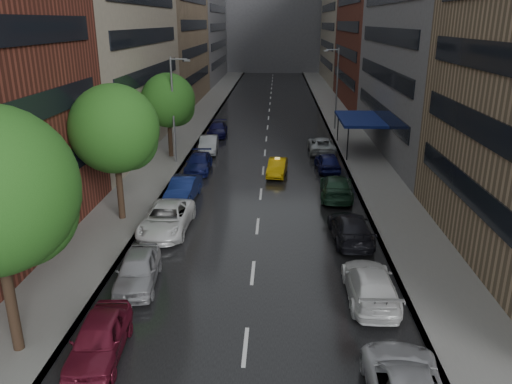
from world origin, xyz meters
TOP-DOWN VIEW (x-y plane):
  - road at (0.00, 50.00)m, footprint 14.00×140.00m
  - sidewalk_left at (-9.00, 50.00)m, footprint 4.00×140.00m
  - sidewalk_right at (9.00, 50.00)m, footprint 4.00×140.00m
  - building_far at (0.00, 118.00)m, footprint 40.00×14.00m
  - tree_mid at (-8.60, 16.68)m, footprint 5.36×5.36m
  - tree_far at (-8.60, 31.91)m, footprint 4.82×4.82m
  - taxi at (1.18, 26.83)m, footprint 1.81×4.16m
  - parked_cars_left at (-5.40, 20.91)m, footprint 2.75×42.91m
  - parked_cars_right at (5.40, 17.20)m, footprint 2.74×38.82m
  - street_lamp_left at (-7.72, 30.00)m, footprint 1.74×0.22m
  - street_lamp_right at (7.72, 45.00)m, footprint 1.74×0.22m
  - awning at (8.98, 35.00)m, footprint 4.00×8.00m

SIDE VIEW (x-z plane):
  - road at x=0.00m, z-range 0.00..0.01m
  - sidewalk_left at x=-9.00m, z-range 0.00..0.15m
  - sidewalk_right at x=9.00m, z-range 0.00..0.15m
  - taxi at x=1.18m, z-range 0.00..1.33m
  - parked_cars_right at x=5.40m, z-range -0.04..1.56m
  - parked_cars_left at x=-5.40m, z-range -0.03..1.57m
  - awning at x=8.98m, z-range 1.57..4.70m
  - street_lamp_left at x=-7.72m, z-range 0.39..9.39m
  - street_lamp_right at x=7.72m, z-range 0.39..9.39m
  - tree_far at x=-8.60m, z-range 1.41..9.08m
  - tree_mid at x=-8.60m, z-range 1.57..10.11m
  - building_far at x=0.00m, z-range 0.00..32.00m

